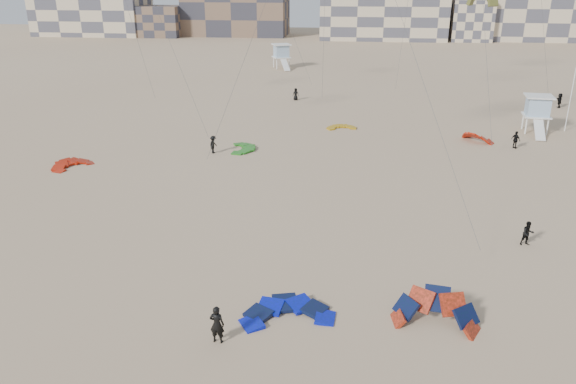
# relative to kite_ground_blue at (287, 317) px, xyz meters

# --- Properties ---
(ground) EXTENTS (320.00, 320.00, 0.00)m
(ground) POSITION_rel_kite_ground_blue_xyz_m (-1.41, 1.37, 0.00)
(ground) COLOR tan
(ground) RESTS_ON ground
(kite_ground_blue) EXTENTS (5.31, 5.47, 1.48)m
(kite_ground_blue) POSITION_rel_kite_ground_blue_xyz_m (0.00, 0.00, 0.00)
(kite_ground_blue) COLOR #070CDF
(kite_ground_blue) RESTS_ON ground
(kite_ground_orange) EXTENTS (4.87, 4.82, 4.29)m
(kite_ground_orange) POSITION_rel_kite_ground_blue_xyz_m (7.32, 0.26, 0.00)
(kite_ground_orange) COLOR #F7351D
(kite_ground_orange) RESTS_ON ground
(kite_ground_red) EXTENTS (5.15, 5.08, 1.75)m
(kite_ground_red) POSITION_rel_kite_ground_blue_xyz_m (-22.21, 21.05, 0.00)
(kite_ground_red) COLOR #B91700
(kite_ground_red) RESTS_ON ground
(kite_ground_green) EXTENTS (4.20, 4.01, 0.67)m
(kite_ground_green) POSITION_rel_kite_ground_blue_xyz_m (-8.08, 28.16, 0.00)
(kite_ground_green) COLOR #1A871E
(kite_ground_green) RESTS_ON ground
(kite_ground_red_far) EXTENTS (4.62, 4.61, 2.93)m
(kite_ground_red_far) POSITION_rel_kite_ground_blue_xyz_m (15.43, 33.98, 0.00)
(kite_ground_red_far) COLOR #B91700
(kite_ground_red_far) RESTS_ON ground
(kite_ground_yellow) EXTENTS (3.67, 3.78, 0.56)m
(kite_ground_yellow) POSITION_rel_kite_ground_blue_xyz_m (1.35, 37.43, 0.00)
(kite_ground_yellow) COLOR #C49D0C
(kite_ground_yellow) RESTS_ON ground
(kitesurfer_main) EXTENTS (0.74, 0.52, 1.92)m
(kitesurfer_main) POSITION_rel_kite_ground_blue_xyz_m (-3.00, -2.47, 0.96)
(kitesurfer_main) COLOR black
(kitesurfer_main) RESTS_ON ground
(kitesurfer_b) EXTENTS (0.89, 0.75, 1.62)m
(kitesurfer_b) POSITION_rel_kite_ground_blue_xyz_m (14.15, 9.88, 0.81)
(kitesurfer_b) COLOR black
(kitesurfer_b) RESTS_ON ground
(kitesurfer_c) EXTENTS (0.87, 1.23, 1.72)m
(kitesurfer_c) POSITION_rel_kite_ground_blue_xyz_m (-10.56, 26.58, 0.86)
(kitesurfer_c) COLOR black
(kitesurfer_c) RESTS_ON ground
(kitesurfer_d) EXTENTS (0.95, 1.07, 1.74)m
(kitesurfer_d) POSITION_rel_kite_ground_blue_xyz_m (18.71, 31.86, 0.87)
(kitesurfer_d) COLOR black
(kitesurfer_d) RESTS_ON ground
(kitesurfer_e) EXTENTS (0.87, 0.64, 1.63)m
(kitesurfer_e) POSITION_rel_kite_ground_blue_xyz_m (-5.42, 51.68, 0.81)
(kitesurfer_e) COLOR black
(kitesurfer_e) RESTS_ON ground
(kitesurfer_f) EXTENTS (0.69, 1.77, 1.87)m
(kitesurfer_f) POSITION_rel_kite_ground_blue_xyz_m (28.84, 51.33, 0.94)
(kitesurfer_f) COLOR black
(kitesurfer_f) RESTS_ON ground
(lifeguard_tower_near) EXTENTS (3.09, 5.62, 4.01)m
(lifeguard_tower_near) POSITION_rel_kite_ground_blue_xyz_m (22.34, 38.51, 1.99)
(lifeguard_tower_near) COLOR white
(lifeguard_tower_near) RESTS_ON ground
(lifeguard_tower_far) EXTENTS (3.97, 6.38, 4.29)m
(lifeguard_tower_far) POSITION_rel_kite_ground_blue_xyz_m (-11.14, 79.01, 2.13)
(lifeguard_tower_far) COLOR white
(lifeguard_tower_far) RESTS_ON ground
(flagpole) EXTENTS (0.65, 0.10, 7.95)m
(flagpole) POSITION_rel_kite_ground_blue_xyz_m (25.83, 39.34, 4.17)
(flagpole) COLOR white
(flagpole) RESTS_ON ground
(condo_west_a) EXTENTS (30.00, 15.00, 14.00)m
(condo_west_a) POSITION_rel_kite_ground_blue_xyz_m (-71.41, 131.37, 7.00)
(condo_west_a) COLOR beige
(condo_west_a) RESTS_ON ground
(condo_west_b) EXTENTS (28.00, 14.00, 18.00)m
(condo_west_b) POSITION_rel_kite_ground_blue_xyz_m (-31.41, 135.37, 9.00)
(condo_west_b) COLOR brown
(condo_west_b) RESTS_ON ground
(condo_mid) EXTENTS (32.00, 16.00, 12.00)m
(condo_mid) POSITION_rel_kite_ground_blue_xyz_m (8.59, 131.37, 6.00)
(condo_mid) COLOR beige
(condo_mid) RESTS_ON ground
(condo_east) EXTENTS (26.00, 14.00, 16.00)m
(condo_east) POSITION_rel_kite_ground_blue_xyz_m (48.59, 133.37, 8.00)
(condo_east) COLOR beige
(condo_east) RESTS_ON ground
(condo_fill_left) EXTENTS (12.00, 10.00, 8.00)m
(condo_fill_left) POSITION_rel_kite_ground_blue_xyz_m (-51.41, 129.37, 4.00)
(condo_fill_left) COLOR brown
(condo_fill_left) RESTS_ON ground
(condo_fill_right) EXTENTS (10.00, 10.00, 10.00)m
(condo_fill_right) POSITION_rel_kite_ground_blue_xyz_m (30.59, 129.37, 5.00)
(condo_fill_right) COLOR beige
(condo_fill_right) RESTS_ON ground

